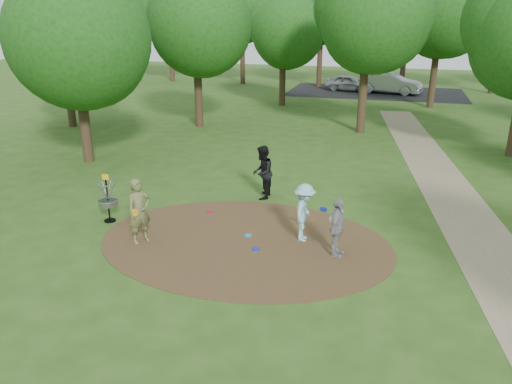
# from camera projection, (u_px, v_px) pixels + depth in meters

# --- Properties ---
(ground) EXTENTS (100.00, 100.00, 0.00)m
(ground) POSITION_uv_depth(u_px,v_px,m) (245.00, 242.00, 14.18)
(ground) COLOR #2D5119
(ground) RESTS_ON ground
(dirt_clearing) EXTENTS (8.40, 8.40, 0.02)m
(dirt_clearing) POSITION_uv_depth(u_px,v_px,m) (245.00, 242.00, 14.18)
(dirt_clearing) COLOR #47301C
(dirt_clearing) RESTS_ON ground
(footpath) EXTENTS (7.55, 39.89, 0.01)m
(footpath) POSITION_uv_depth(u_px,v_px,m) (481.00, 240.00, 14.32)
(footpath) COLOR #8C7A5B
(footpath) RESTS_ON ground
(parking_lot) EXTENTS (14.00, 8.00, 0.01)m
(parking_lot) POSITION_uv_depth(u_px,v_px,m) (375.00, 92.00, 40.82)
(parking_lot) COLOR black
(parking_lot) RESTS_ON ground
(player_observer_with_disc) EXTENTS (0.75, 0.82, 1.87)m
(player_observer_with_disc) POSITION_uv_depth(u_px,v_px,m) (139.00, 211.00, 13.89)
(player_observer_with_disc) COLOR olive
(player_observer_with_disc) RESTS_ON ground
(player_throwing_with_disc) EXTENTS (1.01, 1.11, 1.68)m
(player_throwing_with_disc) POSITION_uv_depth(u_px,v_px,m) (304.00, 213.00, 14.04)
(player_throwing_with_disc) COLOR #90CBD7
(player_throwing_with_disc) RESTS_ON ground
(player_walking_with_disc) EXTENTS (0.76, 0.95, 1.88)m
(player_walking_with_disc) POSITION_uv_depth(u_px,v_px,m) (262.00, 172.00, 17.25)
(player_walking_with_disc) COLOR black
(player_walking_with_disc) RESTS_ON ground
(player_waiting_with_disc) EXTENTS (0.52, 1.00, 1.63)m
(player_waiting_with_disc) POSITION_uv_depth(u_px,v_px,m) (337.00, 228.00, 13.13)
(player_waiting_with_disc) COLOR gray
(player_waiting_with_disc) RESTS_ON ground
(disc_ground_cyan) EXTENTS (0.22, 0.22, 0.02)m
(disc_ground_cyan) POSITION_uv_depth(u_px,v_px,m) (248.00, 235.00, 14.54)
(disc_ground_cyan) COLOR #1C8EE1
(disc_ground_cyan) RESTS_ON dirt_clearing
(disc_ground_blue) EXTENTS (0.22, 0.22, 0.02)m
(disc_ground_blue) POSITION_uv_depth(u_px,v_px,m) (256.00, 249.00, 13.71)
(disc_ground_blue) COLOR #0D1FDF
(disc_ground_blue) RESTS_ON dirt_clearing
(disc_ground_red) EXTENTS (0.22, 0.22, 0.02)m
(disc_ground_red) POSITION_uv_depth(u_px,v_px,m) (209.00, 212.00, 16.25)
(disc_ground_red) COLOR #BC1232
(disc_ground_red) RESTS_ON dirt_clearing
(car_left) EXTENTS (4.06, 2.21, 1.31)m
(car_left) POSITION_uv_depth(u_px,v_px,m) (349.00, 83.00, 41.35)
(car_left) COLOR #ABADB3
(car_left) RESTS_ON ground
(car_right) EXTENTS (5.19, 2.76, 1.63)m
(car_right) POSITION_uv_depth(u_px,v_px,m) (390.00, 83.00, 39.98)
(car_right) COLOR #B6B7BE
(car_right) RESTS_ON ground
(disc_golf_basket) EXTENTS (0.63, 0.63, 1.54)m
(disc_golf_basket) POSITION_uv_depth(u_px,v_px,m) (107.00, 195.00, 15.31)
(disc_golf_basket) COLOR black
(disc_golf_basket) RESTS_ON ground
(tree_ring) EXTENTS (37.43, 45.46, 8.85)m
(tree_ring) POSITION_uv_depth(u_px,v_px,m) (336.00, 39.00, 20.24)
(tree_ring) COLOR #332316
(tree_ring) RESTS_ON ground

